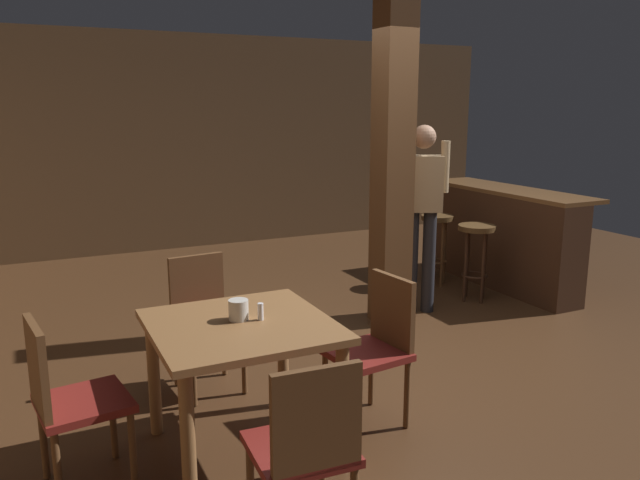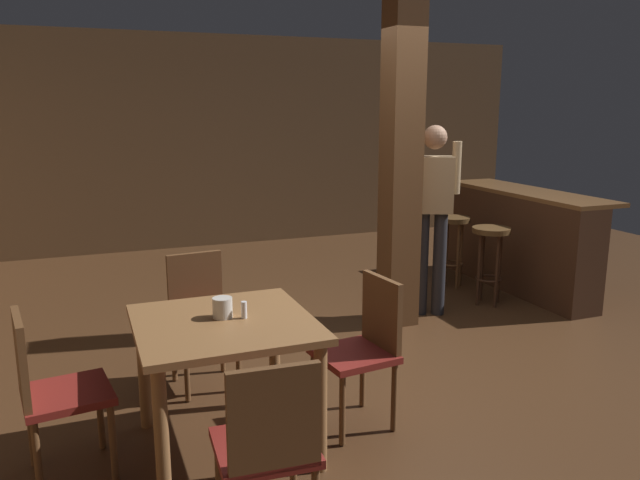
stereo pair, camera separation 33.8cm
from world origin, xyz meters
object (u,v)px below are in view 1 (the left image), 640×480
chair_south (306,446)px  bar_stool_near (476,244)px  bar_counter (499,236)px  napkin_cup (238,310)px  salt_shaker (261,312)px  bar_stool_mid (437,233)px  chair_north (204,315)px  chair_west (67,396)px  chair_east (376,342)px  standing_person (422,205)px  dining_table (242,345)px

chair_south → bar_stool_near: bearing=40.5°
chair_south → bar_counter: bar_counter is taller
napkin_cup → salt_shaker: 0.12m
napkin_cup → chair_south: bearing=-91.7°
chair_south → bar_stool_mid: size_ratio=1.18×
chair_north → salt_shaker: (0.08, -0.90, 0.29)m
chair_west → napkin_cup: 0.94m
chair_south → chair_north: 1.79m
chair_east → bar_stool_mid: size_ratio=1.18×
bar_stool_mid → bar_stool_near: bearing=-89.5°
standing_person → chair_east: bearing=-131.4°
chair_east → bar_counter: 3.36m
chair_north → bar_counter: bearing=17.3°
chair_south → chair_west: bearing=133.5°
salt_shaker → chair_east: bearing=-1.7°
bar_stool_mid → dining_table: bearing=-142.3°
salt_shaker → standing_person: 2.68m
chair_north → bar_stool_near: chair_north is taller
chair_north → salt_shaker: size_ratio=9.39×
dining_table → bar_counter: size_ratio=0.46×
bar_counter → bar_stool_near: 0.69m
chair_north → bar_stool_near: (2.91, 0.74, 0.06)m
chair_east → salt_shaker: (-0.72, 0.02, 0.29)m
chair_south → chair_east: same height
chair_north → salt_shaker: bearing=-84.9°
salt_shaker → bar_counter: 3.96m
chair_west → bar_stool_mid: bearing=30.5°
dining_table → bar_counter: bar_counter is taller
bar_counter → salt_shaker: bearing=-149.9°
chair_west → chair_east: bearing=-1.4°
chair_south → chair_east: (0.85, 0.87, 0.00)m
salt_shaker → bar_stool_near: bearing=30.1°
bar_stool_near → bar_counter: bearing=30.3°
chair_east → bar_counter: bearing=36.6°
chair_west → bar_stool_mid: chair_west is taller
bar_counter → chair_north: bearing=-162.7°
chair_south → salt_shaker: size_ratio=9.39×
chair_east → bar_stool_near: bearing=38.2°
chair_west → chair_east: (1.72, -0.04, 0.00)m
bar_stool_near → chair_north: bearing=-165.7°
dining_table → chair_east: size_ratio=1.06×
dining_table → napkin_cup: bearing=84.6°
chair_south → bar_stool_near: 3.90m
chair_west → standing_person: bearing=26.6°
chair_west → salt_shaker: size_ratio=9.39×
chair_north → bar_stool_mid: (2.90, 1.37, 0.05)m
dining_table → bar_stool_mid: size_ratio=1.26×
napkin_cup → chair_west: bearing=-177.9°
salt_shaker → bar_stool_mid: (2.82, 2.27, -0.24)m
chair_south → standing_person: standing_person is taller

